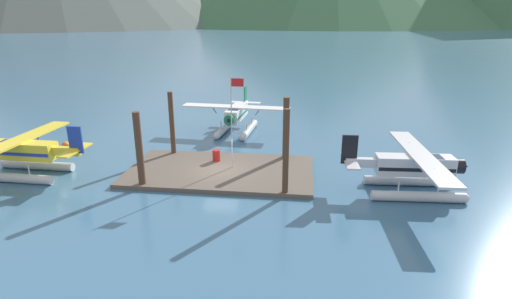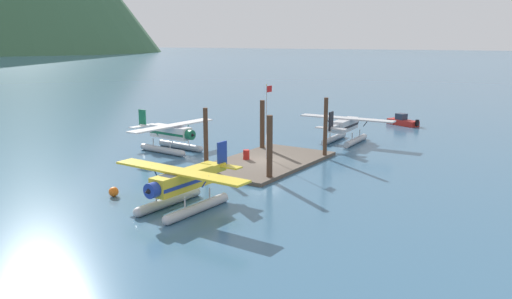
% 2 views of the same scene
% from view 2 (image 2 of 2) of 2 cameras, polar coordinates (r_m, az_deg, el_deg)
% --- Properties ---
extents(ground_plane, '(1200.00, 1200.00, 0.00)m').
position_cam_2_polar(ground_plane, '(46.00, 1.14, -1.58)').
color(ground_plane, '#38607F').
extents(dock_platform, '(13.39, 7.46, 0.30)m').
position_cam_2_polar(dock_platform, '(45.97, 1.14, -1.40)').
color(dock_platform, brown).
rests_on(dock_platform, ground).
extents(piling_near_left, '(0.47, 0.47, 5.20)m').
position_cam_2_polar(piling_near_left, '(39.92, 1.52, 0.14)').
color(piling_near_left, '#4C3323').
rests_on(piling_near_left, ground).
extents(piling_near_right, '(0.38, 0.38, 5.71)m').
position_cam_2_polar(piling_near_right, '(48.03, 7.75, 2.37)').
color(piling_near_right, '#4C3323').
rests_on(piling_near_right, ground).
extents(piling_far_left, '(0.39, 0.39, 5.31)m').
position_cam_2_polar(piling_far_left, '(43.63, -5.62, 1.18)').
color(piling_far_left, '#4C3323').
rests_on(piling_far_left, ground).
extents(piling_far_right, '(0.48, 0.48, 5.08)m').
position_cam_2_polar(piling_far_right, '(51.02, 0.70, 2.68)').
color(piling_far_right, '#4C3323').
rests_on(piling_far_right, ground).
extents(flagpole, '(0.95, 0.10, 6.73)m').
position_cam_2_polar(flagpole, '(46.20, 1.24, 4.08)').
color(flagpole, silver).
rests_on(flagpole, dock_platform).
extents(fuel_drum, '(0.62, 0.62, 0.88)m').
position_cam_2_polar(fuel_drum, '(46.20, -1.09, -0.58)').
color(fuel_drum, '#AD1E19').
rests_on(fuel_drum, dock_platform).
extents(mooring_buoy, '(0.70, 0.70, 0.70)m').
position_cam_2_polar(mooring_buoy, '(37.69, -15.59, -4.56)').
color(mooring_buoy, orange).
rests_on(mooring_buoy, ground).
extents(seaplane_white_bow_centre, '(10.47, 7.97, 3.84)m').
position_cam_2_polar(seaplane_white_bow_centre, '(51.65, -9.46, 1.55)').
color(seaplane_white_bow_centre, '#B7BABF').
rests_on(seaplane_white_bow_centre, ground).
extents(seaplane_yellow_port_aft, '(7.98, 10.43, 3.84)m').
position_cam_2_polar(seaplane_yellow_port_aft, '(33.64, -8.21, -4.05)').
color(seaplane_yellow_port_aft, '#B7BABF').
rests_on(seaplane_yellow_port_aft, ground).
extents(seaplane_silver_stbd_aft, '(7.98, 10.46, 3.84)m').
position_cam_2_polar(seaplane_silver_stbd_aft, '(56.19, 9.93, 2.38)').
color(seaplane_silver_stbd_aft, '#B7BABF').
rests_on(seaplane_silver_stbd_aft, ground).
extents(boat_red_open_se, '(2.99, 4.62, 1.50)m').
position_cam_2_polar(boat_red_open_se, '(69.78, 15.97, 3.05)').
color(boat_red_open_se, '#B2231E').
rests_on(boat_red_open_se, ground).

